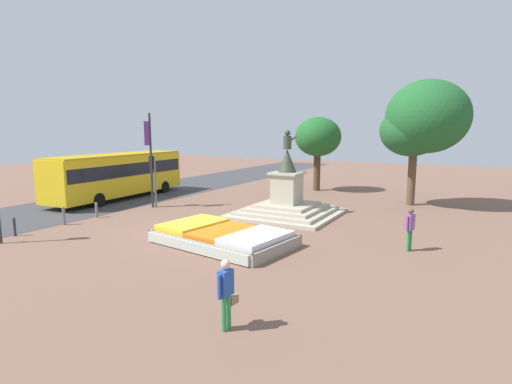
{
  "coord_description": "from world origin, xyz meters",
  "views": [
    {
      "loc": [
        11.76,
        -14.68,
        4.81
      ],
      "look_at": [
        2.43,
        2.15,
        1.82
      ],
      "focal_mm": 28.0,
      "sensor_mm": 36.0,
      "label": 1
    }
  ],
  "objects_px": {
    "statue_monument": "(287,201)",
    "kerb_bollard_mid_a": "(64,215)",
    "city_bus": "(118,173)",
    "pedestrian_near_planter": "(410,226)",
    "traffic_light_mid_block": "(153,172)",
    "banner_pole": "(151,158)",
    "pedestrian_with_handbag": "(226,290)",
    "kerb_bollard_mid_b": "(96,209)",
    "kerb_bollard_south": "(15,226)",
    "flower_planter": "(222,237)"
  },
  "relations": [
    {
      "from": "kerb_bollard_mid_a",
      "to": "kerb_bollard_mid_b",
      "type": "xyz_separation_m",
      "value": [
        0.01,
        2.0,
        -0.06
      ]
    },
    {
      "from": "city_bus",
      "to": "kerb_bollard_south",
      "type": "distance_m",
      "value": 10.39
    },
    {
      "from": "pedestrian_with_handbag",
      "to": "kerb_bollard_mid_b",
      "type": "xyz_separation_m",
      "value": [
        -13.23,
        7.07,
        -0.56
      ]
    },
    {
      "from": "statue_monument",
      "to": "traffic_light_mid_block",
      "type": "relative_size",
      "value": 1.72
    },
    {
      "from": "city_bus",
      "to": "pedestrian_near_planter",
      "type": "distance_m",
      "value": 20.21
    },
    {
      "from": "flower_planter",
      "to": "traffic_light_mid_block",
      "type": "xyz_separation_m",
      "value": [
        -8.41,
        4.91,
        1.91
      ]
    },
    {
      "from": "statue_monument",
      "to": "banner_pole",
      "type": "bearing_deg",
      "value": -166.29
    },
    {
      "from": "city_bus",
      "to": "pedestrian_with_handbag",
      "type": "height_order",
      "value": "city_bus"
    },
    {
      "from": "kerb_bollard_south",
      "to": "kerb_bollard_mid_a",
      "type": "bearing_deg",
      "value": 90.12
    },
    {
      "from": "pedestrian_near_planter",
      "to": "kerb_bollard_south",
      "type": "height_order",
      "value": "pedestrian_near_planter"
    },
    {
      "from": "city_bus",
      "to": "banner_pole",
      "type": "bearing_deg",
      "value": -17.05
    },
    {
      "from": "statue_monument",
      "to": "pedestrian_with_handbag",
      "type": "distance_m",
      "value": 13.49
    },
    {
      "from": "city_bus",
      "to": "pedestrian_near_planter",
      "type": "relative_size",
      "value": 6.27
    },
    {
      "from": "pedestrian_with_handbag",
      "to": "traffic_light_mid_block",
      "type": "bearing_deg",
      "value": 138.95
    },
    {
      "from": "city_bus",
      "to": "kerb_bollard_mid_a",
      "type": "relative_size",
      "value": 11.34
    },
    {
      "from": "flower_planter",
      "to": "city_bus",
      "type": "xyz_separation_m",
      "value": [
        -12.82,
        6.03,
        1.5
      ]
    },
    {
      "from": "flower_planter",
      "to": "pedestrian_with_handbag",
      "type": "bearing_deg",
      "value": -55.3
    },
    {
      "from": "pedestrian_near_planter",
      "to": "kerb_bollard_mid_b",
      "type": "relative_size",
      "value": 2.04
    },
    {
      "from": "kerb_bollard_mid_b",
      "to": "pedestrian_near_planter",
      "type": "bearing_deg",
      "value": 6.6
    },
    {
      "from": "city_bus",
      "to": "pedestrian_near_planter",
      "type": "bearing_deg",
      "value": -9.11
    },
    {
      "from": "city_bus",
      "to": "kerb_bollard_south",
      "type": "relative_size",
      "value": 12.65
    },
    {
      "from": "city_bus",
      "to": "kerb_bollard_south",
      "type": "height_order",
      "value": "city_bus"
    },
    {
      "from": "flower_planter",
      "to": "city_bus",
      "type": "bearing_deg",
      "value": 154.81
    },
    {
      "from": "statue_monument",
      "to": "traffic_light_mid_block",
      "type": "bearing_deg",
      "value": -167.94
    },
    {
      "from": "kerb_bollard_south",
      "to": "banner_pole",
      "type": "bearing_deg",
      "value": 85.49
    },
    {
      "from": "statue_monument",
      "to": "kerb_bollard_mid_a",
      "type": "height_order",
      "value": "statue_monument"
    },
    {
      "from": "pedestrian_with_handbag",
      "to": "kerb_bollard_south",
      "type": "distance_m",
      "value": 13.49
    },
    {
      "from": "pedestrian_with_handbag",
      "to": "kerb_bollard_mid_a",
      "type": "distance_m",
      "value": 14.19
    },
    {
      "from": "flower_planter",
      "to": "kerb_bollard_mid_b",
      "type": "bearing_deg",
      "value": 173.88
    },
    {
      "from": "flower_planter",
      "to": "traffic_light_mid_block",
      "type": "height_order",
      "value": "traffic_light_mid_block"
    },
    {
      "from": "traffic_light_mid_block",
      "to": "kerb_bollard_mid_a",
      "type": "xyz_separation_m",
      "value": [
        -0.61,
        -5.94,
        -1.73
      ]
    },
    {
      "from": "kerb_bollard_mid_a",
      "to": "statue_monument",
      "type": "bearing_deg",
      "value": 40.76
    },
    {
      "from": "statue_monument",
      "to": "kerb_bollard_mid_a",
      "type": "relative_size",
      "value": 5.71
    },
    {
      "from": "statue_monument",
      "to": "banner_pole",
      "type": "xyz_separation_m",
      "value": [
        -8.32,
        -2.03,
        2.31
      ]
    },
    {
      "from": "pedestrian_near_planter",
      "to": "kerb_bollard_mid_a",
      "type": "height_order",
      "value": "pedestrian_near_planter"
    },
    {
      "from": "statue_monument",
      "to": "kerb_bollard_mid_b",
      "type": "bearing_deg",
      "value": -147.41
    },
    {
      "from": "traffic_light_mid_block",
      "to": "kerb_bollard_mid_a",
      "type": "height_order",
      "value": "traffic_light_mid_block"
    },
    {
      "from": "pedestrian_with_handbag",
      "to": "kerb_bollard_mid_b",
      "type": "bearing_deg",
      "value": 151.9
    },
    {
      "from": "city_bus",
      "to": "flower_planter",
      "type": "bearing_deg",
      "value": -25.19
    },
    {
      "from": "kerb_bollard_mid_a",
      "to": "flower_planter",
      "type": "bearing_deg",
      "value": 6.56
    },
    {
      "from": "city_bus",
      "to": "kerb_bollard_mid_a",
      "type": "xyz_separation_m",
      "value": [
        3.8,
        -7.07,
        -1.31
      ]
    },
    {
      "from": "banner_pole",
      "to": "kerb_bollard_mid_b",
      "type": "bearing_deg",
      "value": -99.82
    },
    {
      "from": "kerb_bollard_mid_b",
      "to": "statue_monument",
      "type": "bearing_deg",
      "value": 32.59
    },
    {
      "from": "flower_planter",
      "to": "pedestrian_near_planter",
      "type": "height_order",
      "value": "pedestrian_near_planter"
    },
    {
      "from": "city_bus",
      "to": "kerb_bollard_mid_a",
      "type": "height_order",
      "value": "city_bus"
    },
    {
      "from": "banner_pole",
      "to": "pedestrian_near_planter",
      "type": "xyz_separation_m",
      "value": [
        15.49,
        -1.83,
        -2.09
      ]
    },
    {
      "from": "city_bus",
      "to": "pedestrian_with_handbag",
      "type": "bearing_deg",
      "value": -35.44
    },
    {
      "from": "banner_pole",
      "to": "pedestrian_near_planter",
      "type": "height_order",
      "value": "banner_pole"
    },
    {
      "from": "statue_monument",
      "to": "pedestrian_near_planter",
      "type": "distance_m",
      "value": 8.15
    },
    {
      "from": "flower_planter",
      "to": "kerb_bollard_south",
      "type": "relative_size",
      "value": 7.16
    }
  ]
}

